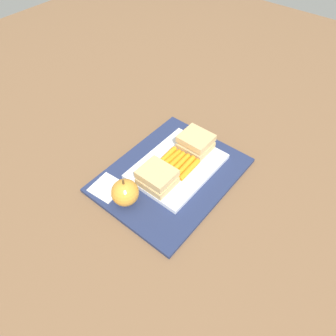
# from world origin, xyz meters

# --- Properties ---
(ground_plane) EXTENTS (2.40, 2.40, 0.00)m
(ground_plane) POSITION_xyz_m (0.00, 0.00, 0.00)
(ground_plane) COLOR brown
(lunchbag_mat) EXTENTS (0.36, 0.28, 0.01)m
(lunchbag_mat) POSITION_xyz_m (0.00, 0.00, 0.01)
(lunchbag_mat) COLOR navy
(lunchbag_mat) RESTS_ON ground_plane
(food_tray) EXTENTS (0.23, 0.17, 0.01)m
(food_tray) POSITION_xyz_m (-0.03, 0.00, 0.02)
(food_tray) COLOR white
(food_tray) RESTS_ON lunchbag_mat
(sandwich_half_left) EXTENTS (0.07, 0.08, 0.04)m
(sandwich_half_left) POSITION_xyz_m (-0.10, 0.00, 0.04)
(sandwich_half_left) COLOR tan
(sandwich_half_left) RESTS_ON food_tray
(sandwich_half_right) EXTENTS (0.07, 0.08, 0.04)m
(sandwich_half_right) POSITION_xyz_m (0.05, 0.00, 0.04)
(sandwich_half_right) COLOR tan
(sandwich_half_right) RESTS_ON food_tray
(carrot_sticks_bundle) EXTENTS (0.08, 0.09, 0.02)m
(carrot_sticks_bundle) POSITION_xyz_m (-0.02, 0.00, 0.03)
(carrot_sticks_bundle) COLOR orange
(carrot_sticks_bundle) RESTS_ON food_tray
(apple) EXTENTS (0.06, 0.06, 0.08)m
(apple) POSITION_xyz_m (0.13, -0.03, 0.04)
(apple) COLOR gold
(apple) RESTS_ON lunchbag_mat
(paper_napkin) EXTENTS (0.08, 0.08, 0.00)m
(paper_napkin) POSITION_xyz_m (0.14, -0.09, 0.01)
(paper_napkin) COLOR white
(paper_napkin) RESTS_ON lunchbag_mat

